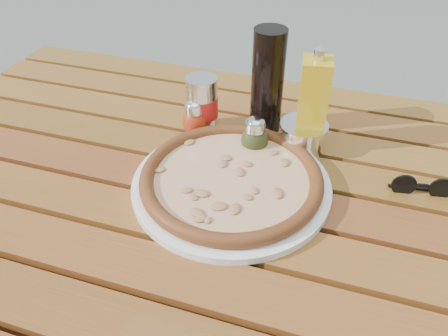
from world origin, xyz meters
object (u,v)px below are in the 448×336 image
(pepper_shaker, at_px, (195,118))
(olive_oil_cruet, at_px, (312,105))
(dark_bottle, at_px, (267,82))
(sunglasses, at_px, (422,187))
(soda_can, at_px, (202,104))
(plate, at_px, (231,184))
(parmesan_tin, at_px, (303,136))
(pizza, at_px, (231,178))
(table, at_px, (221,217))
(oregano_shaker, at_px, (255,136))

(pepper_shaker, relative_size, olive_oil_cruet, 0.39)
(dark_bottle, xyz_separation_m, sunglasses, (0.32, -0.12, -0.09))
(dark_bottle, distance_m, soda_can, 0.14)
(plate, height_order, soda_can, soda_can)
(parmesan_tin, bearing_deg, olive_oil_cruet, 52.63)
(pizza, bearing_deg, dark_bottle, 86.99)
(plate, distance_m, dark_bottle, 0.24)
(pepper_shaker, distance_m, olive_oil_cruet, 0.24)
(table, xyz_separation_m, pizza, (0.02, 0.01, 0.10))
(sunglasses, bearing_deg, oregano_shaker, 165.64)
(pizza, relative_size, dark_bottle, 1.90)
(plate, height_order, dark_bottle, dark_bottle)
(pepper_shaker, distance_m, dark_bottle, 0.17)
(plate, distance_m, pepper_shaker, 0.19)
(soda_can, relative_size, olive_oil_cruet, 0.57)
(plate, xyz_separation_m, pizza, (0.00, -0.00, 0.02))
(dark_bottle, height_order, soda_can, dark_bottle)
(plate, bearing_deg, olive_oil_cruet, 57.38)
(dark_bottle, distance_m, olive_oil_cruet, 0.11)
(table, relative_size, plate, 3.89)
(pepper_shaker, bearing_deg, sunglasses, -7.28)
(pepper_shaker, distance_m, sunglasses, 0.46)
(dark_bottle, relative_size, soda_can, 1.83)
(sunglasses, bearing_deg, olive_oil_cruet, 150.25)
(sunglasses, bearing_deg, plate, -173.94)
(pepper_shaker, bearing_deg, dark_bottle, 26.42)
(table, height_order, dark_bottle, dark_bottle)
(oregano_shaker, bearing_deg, olive_oil_cruet, 28.67)
(oregano_shaker, xyz_separation_m, parmesan_tin, (0.09, 0.04, -0.01))
(table, relative_size, olive_oil_cruet, 6.67)
(pepper_shaker, xyz_separation_m, dark_bottle, (0.14, 0.07, 0.07))
(plate, relative_size, oregano_shaker, 4.39)
(table, bearing_deg, soda_can, 119.11)
(plate, xyz_separation_m, dark_bottle, (0.01, 0.21, 0.10))
(soda_can, bearing_deg, pepper_shaker, -107.45)
(table, relative_size, parmesan_tin, 11.65)
(table, xyz_separation_m, sunglasses, (0.35, 0.09, 0.09))
(pepper_shaker, height_order, olive_oil_cruet, olive_oil_cruet)
(dark_bottle, relative_size, parmesan_tin, 1.83)
(oregano_shaker, bearing_deg, pizza, -95.99)
(plate, distance_m, olive_oil_cruet, 0.22)
(pizza, height_order, parmesan_tin, parmesan_tin)
(soda_can, bearing_deg, plate, -55.63)
(table, distance_m, olive_oil_cruet, 0.28)
(soda_can, xyz_separation_m, olive_oil_cruet, (0.23, 0.00, 0.04))
(pizza, relative_size, oregano_shaker, 5.09)
(plate, height_order, pepper_shaker, pepper_shaker)
(pizza, height_order, sunglasses, sunglasses)
(soda_can, xyz_separation_m, sunglasses, (0.44, -0.08, -0.04))
(plate, bearing_deg, pepper_shaker, 130.48)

